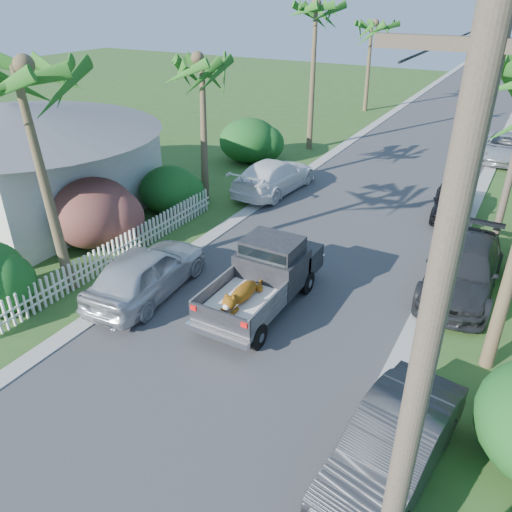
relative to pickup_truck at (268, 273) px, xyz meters
The scene contains 21 objects.
ground 5.78m from the pickup_truck, 88.29° to the right, with size 120.00×120.00×0.00m, color #30541F.
road 19.34m from the pickup_truck, 89.50° to the left, with size 8.00×100.00×0.02m, color #38383A.
curb_left 19.77m from the pickup_truck, 102.07° to the left, with size 0.60×100.00×0.06m, color #A5A39E.
curb_right 19.85m from the pickup_truck, 76.97° to the left, with size 0.60×100.00×0.06m, color #A5A39E.
pickup_truck is the anchor object (origin of this frame).
parked_car_rn 6.80m from the pickup_truck, 40.47° to the right, with size 1.57×4.51×1.49m, color #292B2E.
parked_car_rm 6.33m from the pickup_truck, 35.20° to the left, with size 2.17×5.35×1.55m, color #27292C.
parked_car_rf 10.49m from the pickup_truck, 68.93° to the left, with size 1.56×3.87×1.32m, color black.
parked_car_rd 20.33m from the pickup_truck, 76.25° to the left, with size 2.35×5.10×1.42m, color #BABEC2.
parked_car_ln 3.86m from the pickup_truck, 156.67° to the right, with size 1.93×4.79×1.63m, color silver.
parked_car_lf 9.68m from the pickup_truck, 116.33° to the left, with size 2.17×5.33×1.55m, color white.
palm_l_a 8.87m from the pickup_truck, 155.99° to the right, with size 4.40×4.40×8.20m.
palm_l_b 10.50m from the pickup_truck, 136.40° to the left, with size 4.40×4.40×7.40m.
palm_l_c 18.65m from the pickup_truck, 109.67° to the left, with size 4.40×4.40×9.20m.
palm_l_d 29.52m from the pickup_truck, 102.60° to the left, with size 4.40×4.40×7.70m.
shrub_l_b 7.64m from the pickup_truck, behind, with size 3.00×3.30×2.60m, color #BC1A47.
shrub_l_c 8.42m from the pickup_truck, 149.18° to the left, with size 2.40×2.64×2.00m, color #164F1F.
shrub_l_d 14.59m from the pickup_truck, 122.45° to the left, with size 3.20×3.52×2.40m, color #164F1F.
picket_fence 5.86m from the pickup_truck, behind, with size 0.10×11.00×1.00m, color white.
house_left 12.94m from the pickup_truck, behind, with size 9.00×8.00×4.60m.
utility_pole_a 10.26m from the pickup_truck, 53.11° to the right, with size 1.60×0.26×9.00m.
Camera 1 is at (6.03, -6.06, 8.75)m, focal length 35.00 mm.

